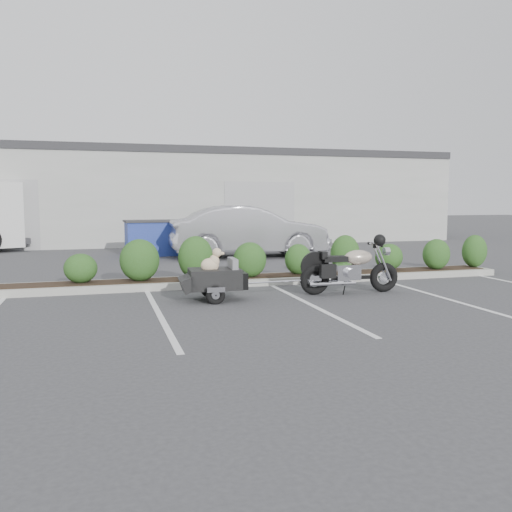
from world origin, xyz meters
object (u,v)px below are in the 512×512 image
object	(u,v)px
motorcycle	(350,270)
pet_trailer	(214,278)
dumpster	(152,238)
sedan	(249,231)

from	to	relation	value
motorcycle	pet_trailer	xyz separation A→B (m)	(-2.78, 0.02, -0.06)
motorcycle	pet_trailer	world-z (taller)	motorcycle
dumpster	sedan	bearing A→B (deg)	-28.36
sedan	dumpster	xyz separation A→B (m)	(-2.98, 1.44, -0.24)
pet_trailer	sedan	distance (m)	7.66
sedan	motorcycle	bearing A→B (deg)	-176.55
motorcycle	sedan	xyz separation A→B (m)	(-0.12, 7.20, 0.36)
motorcycle	pet_trailer	distance (m)	2.78
motorcycle	dumpster	distance (m)	9.18
motorcycle	sedan	size ratio (longest dim) A/B	0.41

